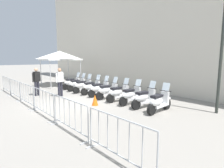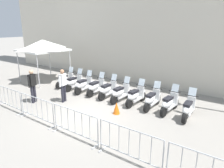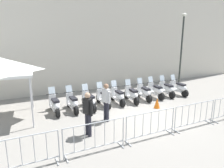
% 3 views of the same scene
% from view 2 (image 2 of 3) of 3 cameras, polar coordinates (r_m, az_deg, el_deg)
% --- Properties ---
extents(ground_plane, '(120.00, 120.00, 0.00)m').
position_cam_2_polar(ground_plane, '(9.51, -7.26, -8.14)').
color(ground_plane, gray).
extents(motorcycle_0, '(0.58, 1.73, 1.24)m').
position_cam_2_polar(motorcycle_0, '(13.52, -12.88, 1.06)').
color(motorcycle_0, black).
rests_on(motorcycle_0, ground).
extents(motorcycle_1, '(0.59, 1.72, 1.24)m').
position_cam_2_polar(motorcycle_1, '(12.86, -10.50, 0.42)').
color(motorcycle_1, black).
rests_on(motorcycle_1, ground).
extents(motorcycle_2, '(0.61, 1.72, 1.24)m').
position_cam_2_polar(motorcycle_2, '(12.23, -7.86, -0.28)').
color(motorcycle_2, black).
rests_on(motorcycle_2, ground).
extents(motorcycle_3, '(0.57, 1.73, 1.24)m').
position_cam_2_polar(motorcycle_3, '(11.75, -4.46, -0.87)').
color(motorcycle_3, black).
rests_on(motorcycle_3, ground).
extents(motorcycle_4, '(0.56, 1.72, 1.24)m').
position_cam_2_polar(motorcycle_4, '(11.22, -1.13, -1.65)').
color(motorcycle_4, black).
rests_on(motorcycle_4, ground).
extents(motorcycle_5, '(0.56, 1.72, 1.24)m').
position_cam_2_polar(motorcycle_5, '(10.71, 2.37, -2.56)').
color(motorcycle_5, black).
rests_on(motorcycle_5, ground).
extents(motorcycle_6, '(0.56, 1.72, 1.24)m').
position_cam_2_polar(motorcycle_6, '(10.32, 6.53, -3.40)').
color(motorcycle_6, black).
rests_on(motorcycle_6, ground).
extents(motorcycle_7, '(0.56, 1.73, 1.24)m').
position_cam_2_polar(motorcycle_7, '(9.99, 11.01, -4.27)').
color(motorcycle_7, black).
rests_on(motorcycle_7, ground).
extents(motorcycle_8, '(0.56, 1.72, 1.24)m').
position_cam_2_polar(motorcycle_8, '(9.69, 15.63, -5.24)').
color(motorcycle_8, black).
rests_on(motorcycle_8, ground).
extents(motorcycle_9, '(0.61, 1.72, 1.24)m').
position_cam_2_polar(motorcycle_9, '(9.37, 20.44, -6.45)').
color(motorcycle_9, black).
rests_on(motorcycle_9, ground).
extents(barrier_segment_1, '(2.13, 0.58, 1.07)m').
position_cam_2_polar(barrier_segment_1, '(10.89, -26.84, -3.65)').
color(barrier_segment_1, '#B2B5B7').
rests_on(barrier_segment_1, ground).
extents(barrier_segment_2, '(2.13, 0.58, 1.07)m').
position_cam_2_polar(barrier_segment_2, '(9.07, -20.18, -6.69)').
color(barrier_segment_2, '#B2B5B7').
rests_on(barrier_segment_2, ground).
extents(barrier_segment_3, '(2.13, 0.58, 1.07)m').
position_cam_2_polar(barrier_segment_3, '(7.47, -10.27, -10.97)').
color(barrier_segment_3, '#B2B5B7').
rests_on(barrier_segment_3, ground).
extents(barrier_segment_4, '(2.13, 0.58, 1.07)m').
position_cam_2_polar(barrier_segment_4, '(6.25, 4.72, -16.58)').
color(barrier_segment_4, '#B2B5B7').
rests_on(barrier_segment_4, ground).
extents(officer_near_row_end, '(0.31, 0.53, 1.73)m').
position_cam_2_polar(officer_near_row_end, '(10.80, -13.50, 0.09)').
color(officer_near_row_end, '#23232D').
rests_on(officer_near_row_end, ground).
extents(officer_mid_plaza, '(0.33, 0.52, 1.73)m').
position_cam_2_polar(officer_mid_plaza, '(11.17, -21.27, -0.06)').
color(officer_mid_plaza, '#23232D').
rests_on(officer_mid_plaza, ground).
extents(canopy_tent, '(2.80, 2.80, 2.91)m').
position_cam_2_polar(canopy_tent, '(15.03, -18.72, 10.13)').
color(canopy_tent, silver).
rests_on(canopy_tent, ground).
extents(traffic_cone, '(0.32, 0.32, 0.55)m').
position_cam_2_polar(traffic_cone, '(9.31, 1.27, -6.71)').
color(traffic_cone, orange).
rests_on(traffic_cone, ground).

